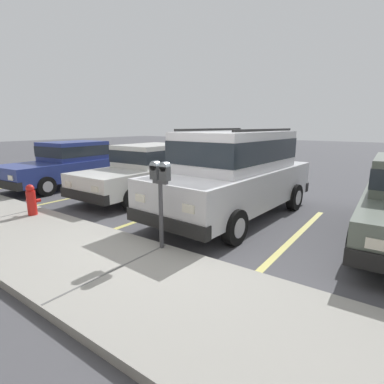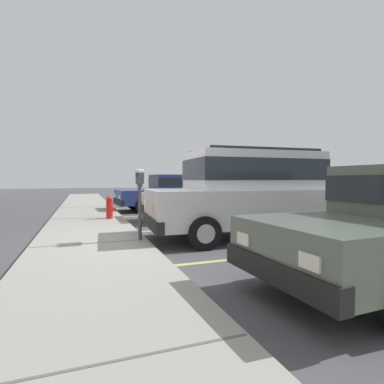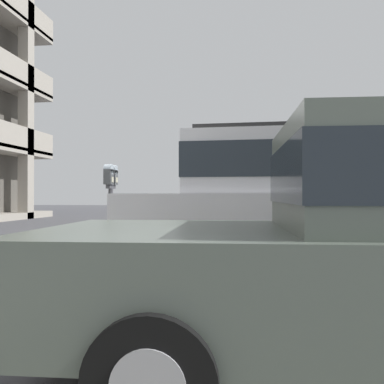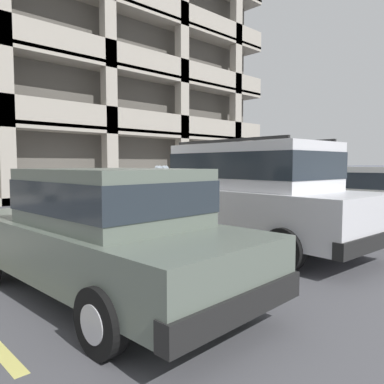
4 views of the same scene
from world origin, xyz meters
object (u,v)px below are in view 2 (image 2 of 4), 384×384
at_px(silver_suv, 251,191).
at_px(fire_hydrant, 110,208).
at_px(dark_hatchback, 212,195).
at_px(parking_meter_near, 140,187).
at_px(blue_coupe, 171,191).

xyz_separation_m(silver_suv, fire_hydrant, (3.59, 2.91, -0.62)).
bearing_deg(silver_suv, dark_hatchback, -4.14).
relative_size(silver_suv, parking_meter_near, 3.39).
xyz_separation_m(parking_meter_near, fire_hydrant, (3.63, 0.30, -0.73)).
bearing_deg(dark_hatchback, parking_meter_near, 136.30).
bearing_deg(blue_coupe, silver_suv, 177.20).
bearing_deg(parking_meter_near, fire_hydrant, 4.68).
distance_m(blue_coupe, fire_hydrant, 4.09).
bearing_deg(silver_suv, fire_hydrant, 42.18).
distance_m(dark_hatchback, blue_coupe, 3.37).
xyz_separation_m(silver_suv, blue_coupe, (6.50, 0.06, -0.27)).
bearing_deg(dark_hatchback, blue_coupe, 7.50).
relative_size(parking_meter_near, fire_hydrant, 2.06).
bearing_deg(dark_hatchback, fire_hydrant, 82.28).
relative_size(silver_suv, dark_hatchback, 1.09).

